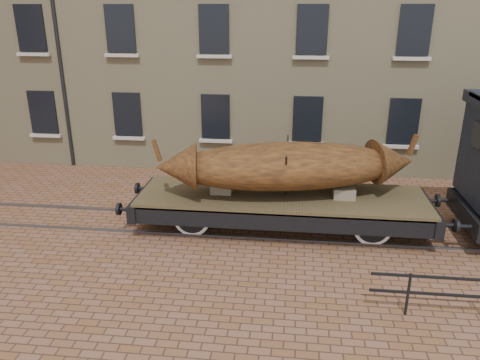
# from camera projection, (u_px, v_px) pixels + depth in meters

# --- Properties ---
(ground) EXTENTS (90.00, 90.00, 0.00)m
(ground) POSITION_uv_depth(u_px,v_px,m) (273.00, 228.00, 13.82)
(ground) COLOR brown
(rail_track) EXTENTS (30.00, 1.52, 0.06)m
(rail_track) POSITION_uv_depth(u_px,v_px,m) (273.00, 227.00, 13.81)
(rail_track) COLOR #59595E
(rail_track) RESTS_ON ground
(flatcar_wagon) EXTENTS (9.25, 2.51, 1.40)m
(flatcar_wagon) POSITION_uv_depth(u_px,v_px,m) (282.00, 202.00, 13.49)
(flatcar_wagon) COLOR brown
(flatcar_wagon) RESTS_ON ground
(iron_boat) EXTENTS (7.36, 3.19, 1.74)m
(iron_boat) POSITION_uv_depth(u_px,v_px,m) (286.00, 166.00, 13.10)
(iron_boat) COLOR brown
(iron_boat) RESTS_ON flatcar_wagon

